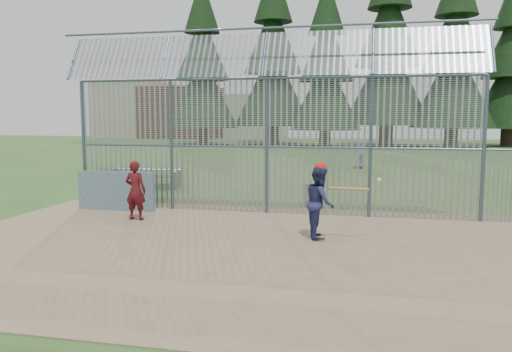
% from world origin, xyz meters
% --- Properties ---
extents(ground, '(120.00, 120.00, 0.00)m').
position_xyz_m(ground, '(0.00, 0.00, 0.00)').
color(ground, '#2D511E').
rests_on(ground, ground).
extents(dirt_infield, '(14.00, 10.00, 0.02)m').
position_xyz_m(dirt_infield, '(0.00, -0.50, 0.01)').
color(dirt_infield, '#756047').
rests_on(dirt_infield, ground).
extents(dugout_wall, '(2.50, 0.12, 1.20)m').
position_xyz_m(dugout_wall, '(-4.60, 2.90, 0.62)').
color(dugout_wall, '#38566B').
rests_on(dugout_wall, dirt_infield).
extents(batter, '(0.79, 0.93, 1.70)m').
position_xyz_m(batter, '(1.83, 0.69, 0.87)').
color(batter, navy).
rests_on(batter, dirt_infield).
extents(onlooker, '(0.62, 0.43, 1.66)m').
position_xyz_m(onlooker, '(-3.36, 1.69, 0.85)').
color(onlooker, maroon).
rests_on(onlooker, dirt_infield).
extents(bg_kid_standing, '(1.01, 0.92, 1.72)m').
position_xyz_m(bg_kid_standing, '(2.62, 17.57, 0.86)').
color(bg_kid_standing, slate).
rests_on(bg_kid_standing, ground).
extents(bg_kid_seated, '(0.51, 0.23, 0.85)m').
position_xyz_m(bg_kid_seated, '(2.69, 17.40, 0.42)').
color(bg_kid_seated, slate).
rests_on(bg_kid_seated, ground).
extents(batting_gear, '(1.53, 0.36, 0.64)m').
position_xyz_m(batting_gear, '(1.98, 0.66, 1.61)').
color(batting_gear, red).
rests_on(batting_gear, ground).
extents(trash_can, '(0.56, 0.56, 0.82)m').
position_xyz_m(trash_can, '(1.15, 5.07, 0.38)').
color(trash_can, gray).
rests_on(trash_can, ground).
extents(bleacher, '(3.00, 0.95, 0.72)m').
position_xyz_m(bleacher, '(-6.00, 7.97, 0.41)').
color(bleacher, slate).
rests_on(bleacher, ground).
extents(backstop_fence, '(20.09, 0.81, 5.30)m').
position_xyz_m(backstop_fence, '(1.81, 3.43, 2.36)').
color(backstop_fence, '#47566B').
rests_on(backstop_fence, ground).
extents(conifer_row, '(38.48, 12.26, 20.20)m').
position_xyz_m(conifer_row, '(1.93, 41.51, 10.83)').
color(conifer_row, '#332319').
rests_on(conifer_row, ground).
extents(distant_buildings, '(26.50, 10.50, 8.00)m').
position_xyz_m(distant_buildings, '(-23.18, 56.49, 3.60)').
color(distant_buildings, brown).
rests_on(distant_buildings, ground).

